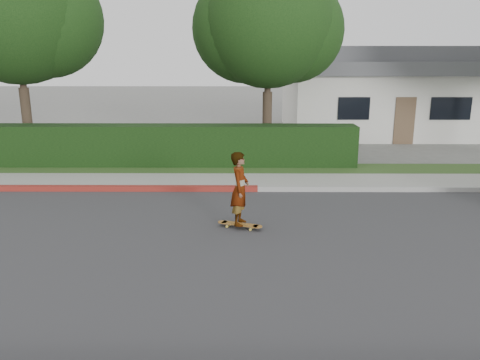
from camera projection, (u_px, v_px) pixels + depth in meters
The scene contains 12 objects.
ground at pixel (215, 246), 9.57m from camera, with size 120.00×120.00×0.00m, color slate.
road at pixel (215, 245), 9.57m from camera, with size 60.00×8.00×0.01m, color #2D2D30.
curb_far at pixel (223, 189), 13.52m from camera, with size 60.00×0.20×0.15m, color #9E9E99.
curb_red_section at pixel (51, 188), 13.55m from camera, with size 12.00×0.21×0.15m, color maroon.
sidewalk_far at pixel (224, 181), 14.39m from camera, with size 60.00×1.60×0.12m, color gray.
planting_strip at pixel (226, 170), 15.95m from camera, with size 60.00×1.60×0.10m, color #2D4C1E.
hedge at pixel (141, 146), 16.37m from camera, with size 15.00×1.00×1.50m, color black.
tree_left at pixel (17, 14), 16.71m from camera, with size 5.99×5.21×8.00m.
tree_center at pixel (268, 26), 17.23m from camera, with size 5.66×4.84×7.44m.
house at pixel (384, 91), 24.49m from camera, with size 10.60×8.60×4.30m.
skateboard at pixel (240, 224), 10.53m from camera, with size 1.06×0.55×0.10m.
skateboarder at pixel (240, 189), 10.32m from camera, with size 0.60×0.39×1.65m, color white.
Camera 1 is at (0.57, -8.93, 3.69)m, focal length 35.00 mm.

